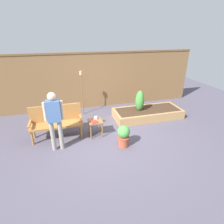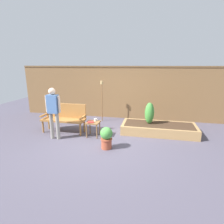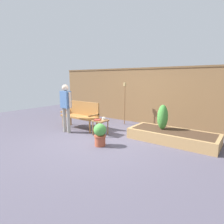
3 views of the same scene
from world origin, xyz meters
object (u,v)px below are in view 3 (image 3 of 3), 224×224
at_px(garden_bench, 81,113).
at_px(cup_on_table, 104,118).
at_px(shrub_near_bench, 163,117).
at_px(person_by_bench, 66,104).
at_px(potted_boxwood, 100,134).
at_px(side_table, 100,123).
at_px(tiki_torch, 125,96).
at_px(book_on_table, 97,120).

height_order(garden_bench, cup_on_table, garden_bench).
relative_size(shrub_near_bench, person_by_bench, 0.46).
distance_m(garden_bench, potted_boxwood, 1.98).
relative_size(side_table, cup_on_table, 3.96).
bearing_deg(potted_boxwood, side_table, 129.21).
bearing_deg(side_table, garden_bench, 167.31).
relative_size(cup_on_table, shrub_near_bench, 0.17).
xyz_separation_m(cup_on_table, shrub_near_bench, (1.66, 0.64, 0.14)).
relative_size(potted_boxwood, shrub_near_bench, 0.84).
height_order(side_table, tiki_torch, tiki_torch).
xyz_separation_m(garden_bench, tiki_torch, (0.93, 1.39, 0.56)).
relative_size(cup_on_table, tiki_torch, 0.08).
relative_size(garden_bench, potted_boxwood, 2.40).
bearing_deg(shrub_near_bench, person_by_bench, -157.00).
bearing_deg(shrub_near_bench, side_table, -156.23).
distance_m(shrub_near_bench, tiki_torch, 2.11).
bearing_deg(side_table, shrub_near_bench, 23.77).
distance_m(garden_bench, side_table, 1.12).
xyz_separation_m(garden_bench, shrub_near_bench, (2.79, 0.51, 0.11)).
bearing_deg(potted_boxwood, person_by_bench, 169.29).
bearing_deg(shrub_near_bench, garden_bench, -169.68).
distance_m(potted_boxwood, person_by_bench, 1.82).
relative_size(potted_boxwood, person_by_bench, 0.38).
distance_m(side_table, person_by_bench, 1.28).
height_order(side_table, potted_boxwood, potted_boxwood).
relative_size(side_table, tiki_torch, 0.30).
height_order(cup_on_table, person_by_bench, person_by_bench).
height_order(side_table, book_on_table, book_on_table).
xyz_separation_m(side_table, potted_boxwood, (0.61, -0.75, -0.07)).
distance_m(cup_on_table, potted_boxwood, 1.05).
height_order(side_table, person_by_bench, person_by_bench).
relative_size(potted_boxwood, tiki_torch, 0.38).
xyz_separation_m(side_table, person_by_bench, (-1.08, -0.43, 0.54)).
height_order(shrub_near_bench, person_by_bench, person_by_bench).
bearing_deg(garden_bench, potted_boxwood, -30.40).
relative_size(side_table, potted_boxwood, 0.80).
height_order(garden_bench, shrub_near_bench, shrub_near_bench).
bearing_deg(book_on_table, garden_bench, 136.47).
height_order(book_on_table, tiki_torch, tiki_torch).
bearing_deg(cup_on_table, potted_boxwood, -56.62).
bearing_deg(cup_on_table, side_table, -112.76).
bearing_deg(shrub_near_bench, cup_on_table, -158.86).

